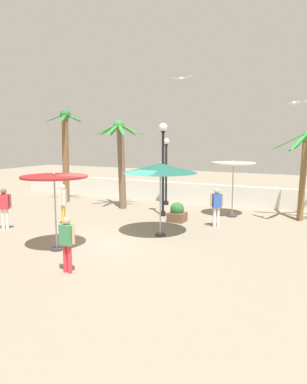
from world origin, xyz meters
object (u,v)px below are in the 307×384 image
lamp_post_0 (163,158)px  palm_tree_0 (66,146)px  guest_0 (63,201)px  palm_tree_2 (305,163)px  patio_umbrella_0 (233,167)px  guest_1 (217,204)px  guest_3 (67,239)px  patio_umbrella_1 (160,168)px  palm_tree_3 (121,153)px  guest_2 (4,205)px  seagull_0 (296,103)px  planter (177,213)px  lamp_post_1 (166,165)px  patio_umbrella_2 (54,180)px  seagull_1 (181,78)px

lamp_post_0 → palm_tree_0: bearing=171.1°
palm_tree_0 → guest_0: palm_tree_0 is taller
palm_tree_2 → patio_umbrella_0: bearing=-168.7°
patio_umbrella_0 → palm_tree_0: palm_tree_0 is taller
lamp_post_0 → guest_0: lamp_post_0 is taller
guest_1 → guest_3: size_ratio=1.03×
lamp_post_0 → guest_1: bearing=-18.9°
patio_umbrella_1 → palm_tree_2: (4.38, 5.21, 0.03)m
patio_umbrella_0 → palm_tree_3: bearing=-174.4°
lamp_post_0 → guest_2: 7.07m
palm_tree_3 → lamp_post_0: palm_tree_3 is taller
guest_2 → palm_tree_3: bearing=75.0°
seagull_0 → guest_1: bearing=-154.6°
planter → lamp_post_0: bearing=143.1°
lamp_post_0 → guest_3: 8.22m
guest_0 → seagull_0: 10.06m
lamp_post_0 → guest_2: (-4.38, -5.28, -1.70)m
palm_tree_2 → palm_tree_3: (-8.63, -1.15, 0.31)m
palm_tree_0 → lamp_post_1: palm_tree_0 is taller
palm_tree_2 → seagull_0: bearing=-100.2°
lamp_post_1 → guest_0: lamp_post_1 is taller
patio_umbrella_2 → lamp_post_1: (-0.47, 9.26, -0.15)m
palm_tree_3 → planter: bearing=-22.3°
palm_tree_0 → guest_2: 6.99m
patio_umbrella_1 → seagull_1: bearing=106.8°
lamp_post_1 → lamp_post_0: bearing=-67.4°
guest_1 → palm_tree_3: bearing=162.8°
patio_umbrella_1 → seagull_1: 7.75m
palm_tree_3 → lamp_post_1: size_ratio=1.26×
seagull_0 → patio_umbrella_0: bearing=158.7°
palm_tree_0 → guest_0: size_ratio=3.00×
guest_0 → seagull_1: seagull_1 is taller
patio_umbrella_0 → lamp_post_0: (-2.91, -1.32, 0.42)m
patio_umbrella_2 → seagull_0: seagull_0 is taller
guest_2 → seagull_1: bearing=64.4°
guest_2 → seagull_1: size_ratio=1.26×
patio_umbrella_2 → lamp_post_1: 9.27m
palm_tree_3 → guest_1: (5.66, -1.76, -1.89)m
patio_umbrella_0 → lamp_post_1: bearing=160.6°
palm_tree_3 → guest_3: bearing=-66.7°
lamp_post_0 → guest_2: bearing=-129.6°
palm_tree_3 → seagull_1: bearing=43.5°
palm_tree_0 → lamp_post_1: 5.72m
palm_tree_2 → patio_umbrella_2: bearing=-127.8°
palm_tree_2 → lamp_post_0: (-5.87, -1.91, 0.15)m
palm_tree_2 → palm_tree_3: palm_tree_3 is taller
seagull_1 → patio_umbrella_2: bearing=-91.5°
patio_umbrella_1 → palm_tree_2: size_ratio=0.71×
lamp_post_1 → guest_0: (-1.68, -6.37, -1.09)m
guest_1 → seagull_0: seagull_0 is taller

